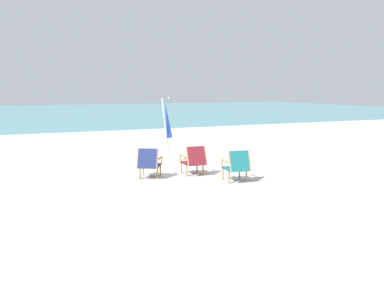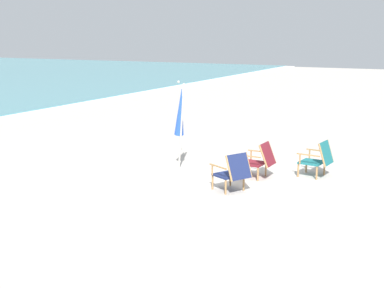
{
  "view_description": "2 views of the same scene",
  "coord_description": "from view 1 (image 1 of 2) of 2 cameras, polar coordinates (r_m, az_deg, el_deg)",
  "views": [
    {
      "loc": [
        -3.27,
        -9.44,
        2.29
      ],
      "look_at": [
        1.03,
        0.87,
        0.68
      ],
      "focal_mm": 35.0,
      "sensor_mm": 36.0,
      "label": 1
    },
    {
      "loc": [
        -10.25,
        -4.16,
        3.15
      ],
      "look_at": [
        0.35,
        1.27,
        0.68
      ],
      "focal_mm": 50.0,
      "sensor_mm": 36.0,
      "label": 2
    }
  ],
  "objects": [
    {
      "name": "beach_chair_front_right",
      "position": [
        10.13,
        0.31,
        -2.41
      ],
      "size": [
        0.61,
        0.72,
        0.81
      ],
      "color": "maroon",
      "rests_on": "ground"
    },
    {
      "name": "sea",
      "position": [
        41.05,
        -18.12,
        4.65
      ],
      "size": [
        80.0,
        40.0,
        0.1
      ],
      "primitive_type": "cube",
      "color": "teal",
      "rests_on": "ground"
    },
    {
      "name": "umbrella_furled_blue",
      "position": [
        11.75,
        -3.86,
        3.62
      ],
      "size": [
        0.49,
        0.49,
        2.08
      ],
      "color": "#B7B2A8",
      "rests_on": "ground"
    },
    {
      "name": "beach_chair_front_left",
      "position": [
        9.84,
        -6.57,
        -2.78
      ],
      "size": [
        0.83,
        0.88,
        0.81
      ],
      "color": "#19234C",
      "rests_on": "ground"
    },
    {
      "name": "surf_band",
      "position": [
        20.94,
        -13.54,
        1.75
      ],
      "size": [
        80.0,
        1.1,
        0.06
      ],
      "primitive_type": "cube",
      "color": "white",
      "rests_on": "ground"
    },
    {
      "name": "ground_plane",
      "position": [
        10.25,
        -3.46,
        -4.76
      ],
      "size": [
        80.0,
        80.0,
        0.0
      ],
      "primitive_type": "plane",
      "color": "#B2AAA0"
    },
    {
      "name": "beach_chair_far_center",
      "position": [
        9.44,
        6.84,
        -3.24
      ],
      "size": [
        0.65,
        0.73,
        0.82
      ],
      "color": "#196066",
      "rests_on": "ground"
    }
  ]
}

